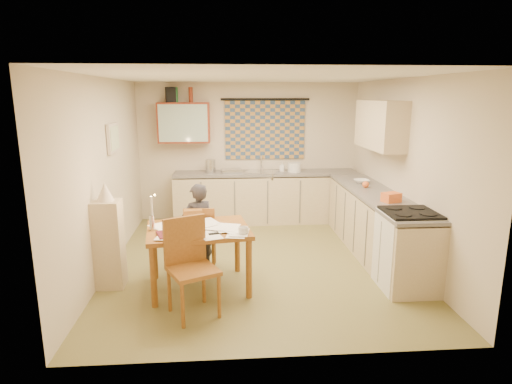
{
  "coord_description": "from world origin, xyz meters",
  "views": [
    {
      "loc": [
        -0.45,
        -5.6,
        2.27
      ],
      "look_at": [
        -0.02,
        0.2,
        0.95
      ],
      "focal_mm": 30.0,
      "sensor_mm": 36.0,
      "label": 1
    }
  ],
  "objects": [
    {
      "name": "mixing_bowl",
      "position": [
        0.81,
        1.95,
        1.0
      ],
      "size": [
        0.26,
        0.26,
        0.16
      ],
      "primitive_type": "cylinder",
      "rotation": [
        0.0,
        0.0,
        -0.1
      ],
      "color": "white",
      "rests_on": "counter_back"
    },
    {
      "name": "stove",
      "position": [
        1.7,
        -0.96,
        0.48
      ],
      "size": [
        0.62,
        0.62,
        0.95
      ],
      "color": "white",
      "rests_on": "floor"
    },
    {
      "name": "tap",
      "position": [
        0.23,
        2.13,
        1.06
      ],
      "size": [
        0.04,
        0.04,
        0.28
      ],
      "primitive_type": "cylinder",
      "rotation": [
        0.0,
        0.0,
        0.35
      ],
      "color": "silver",
      "rests_on": "counter_back"
    },
    {
      "name": "counter_right",
      "position": [
        1.7,
        0.15,
        0.45
      ],
      "size": [
        0.62,
        2.95,
        0.92
      ],
      "color": "tan",
      "rests_on": "floor"
    },
    {
      "name": "shelf_stand",
      "position": [
        -1.84,
        -0.65,
        0.54
      ],
      "size": [
        0.32,
        0.3,
        1.07
      ],
      "primitive_type": "cube",
      "color": "tan",
      "rests_on": "floor"
    },
    {
      "name": "chair_far",
      "position": [
        -0.78,
        -0.19,
        0.27
      ],
      "size": [
        0.4,
        0.4,
        0.87
      ],
      "rotation": [
        0.0,
        0.0,
        3.12
      ],
      "color": "brown",
      "rests_on": "floor"
    },
    {
      "name": "sink",
      "position": [
        0.22,
        1.95,
        0.88
      ],
      "size": [
        0.68,
        0.63,
        0.1
      ],
      "primitive_type": "cube",
      "rotation": [
        0.0,
        0.0,
        -0.4
      ],
      "color": "silver",
      "rests_on": "counter_back"
    },
    {
      "name": "chair_near",
      "position": [
        -0.8,
        -1.41,
        0.32
      ],
      "size": [
        0.62,
        0.62,
        1.03
      ],
      "rotation": [
        0.0,
        0.0,
        0.45
      ],
      "color": "brown",
      "rests_on": "floor"
    },
    {
      "name": "bowl",
      "position": [
        1.7,
        0.85,
        0.95
      ],
      "size": [
        0.28,
        0.28,
        0.06
      ],
      "primitive_type": "imported",
      "rotation": [
        0.0,
        0.0,
        0.1
      ],
      "color": "white",
      "rests_on": "counter_right"
    },
    {
      "name": "wall_right",
      "position": [
        2.01,
        0.0,
        1.25
      ],
      "size": [
        0.02,
        4.5,
        2.5
      ],
      "primitive_type": "cube",
      "color": "beige",
      "rests_on": "floor"
    },
    {
      "name": "counter_back",
      "position": [
        0.3,
        1.95,
        0.45
      ],
      "size": [
        3.3,
        0.62,
        0.92
      ],
      "color": "tan",
      "rests_on": "floor"
    },
    {
      "name": "wall_back",
      "position": [
        0.0,
        2.26,
        1.25
      ],
      "size": [
        4.0,
        0.02,
        2.5
      ],
      "primitive_type": "cube",
      "color": "beige",
      "rests_on": "floor"
    },
    {
      "name": "candle_holder",
      "position": [
        -1.29,
        -0.81,
        0.84
      ],
      "size": [
        0.07,
        0.07,
        0.18
      ],
      "primitive_type": "cylinder",
      "rotation": [
        0.0,
        0.0,
        -0.12
      ],
      "color": "silver",
      "rests_on": "dining_table"
    },
    {
      "name": "wall_cabinet_glass",
      "position": [
        -1.15,
        1.91,
        1.8
      ],
      "size": [
        0.84,
        0.02,
        0.64
      ],
      "primitive_type": "cube",
      "color": "#99B2A5",
      "rests_on": "wall_back"
    },
    {
      "name": "wall_left",
      "position": [
        -2.01,
        0.0,
        1.25
      ],
      "size": [
        0.02,
        4.5,
        2.5
      ],
      "primitive_type": "cube",
      "color": "beige",
      "rests_on": "floor"
    },
    {
      "name": "bottle_green",
      "position": [
        -1.27,
        2.08,
        2.28
      ],
      "size": [
        0.08,
        0.08,
        0.26
      ],
      "primitive_type": "cylinder",
      "rotation": [
        0.0,
        0.0,
        -0.2
      ],
      "color": "#195926",
      "rests_on": "wall_cabinet"
    },
    {
      "name": "person",
      "position": [
        -0.8,
        -0.24,
        0.59
      ],
      "size": [
        0.65,
        0.62,
        1.18
      ],
      "primitive_type": "imported",
      "rotation": [
        0.0,
        0.0,
        3.6
      ],
      "color": "black",
      "rests_on": "floor"
    },
    {
      "name": "floor",
      "position": [
        0.0,
        0.0,
        -0.01
      ],
      "size": [
        4.0,
        4.5,
        0.02
      ],
      "primitive_type": "cube",
      "color": "olive",
      "rests_on": "ground"
    },
    {
      "name": "wall_front",
      "position": [
        0.0,
        -2.26,
        1.25
      ],
      "size": [
        4.0,
        0.02,
        2.5
      ],
      "primitive_type": "cube",
      "color": "beige",
      "rests_on": "floor"
    },
    {
      "name": "dining_table",
      "position": [
        -0.77,
        -0.77,
        0.38
      ],
      "size": [
        1.29,
        1.05,
        0.75
      ],
      "rotation": [
        0.0,
        0.0,
        0.14
      ],
      "color": "brown",
      "rests_on": "floor"
    },
    {
      "name": "orange_bag",
      "position": [
        1.7,
        -0.37,
        0.98
      ],
      "size": [
        0.26,
        0.23,
        0.12
      ],
      "primitive_type": "cube",
      "rotation": [
        0.0,
        0.0,
        0.35
      ],
      "color": "orange",
      "rests_on": "counter_right"
    },
    {
      "name": "candle",
      "position": [
        -1.29,
        -0.8,
        1.04
      ],
      "size": [
        0.03,
        0.03,
        0.22
      ],
      "primitive_type": "cylinder",
      "rotation": [
        0.0,
        0.0,
        -0.11
      ],
      "color": "white",
      "rests_on": "dining_table"
    },
    {
      "name": "ceiling",
      "position": [
        0.0,
        0.0,
        2.51
      ],
      "size": [
        4.0,
        4.5,
        0.02
      ],
      "primitive_type": "cube",
      "color": "white",
      "rests_on": "floor"
    },
    {
      "name": "lampshade",
      "position": [
        -1.84,
        -0.65,
        1.18
      ],
      "size": [
        0.2,
        0.2,
        0.22
      ],
      "primitive_type": "cone",
      "color": "beige",
      "rests_on": "shelf_stand"
    },
    {
      "name": "letter_rack",
      "position": [
        -0.84,
        -0.54,
        0.83
      ],
      "size": [
        0.23,
        0.13,
        0.16
      ],
      "primitive_type": "cube",
      "rotation": [
        0.0,
        0.0,
        0.15
      ],
      "color": "brown",
      "rests_on": "dining_table"
    },
    {
      "name": "kettle",
      "position": [
        -0.7,
        1.95,
        1.04
      ],
      "size": [
        0.22,
        0.22,
        0.24
      ],
      "primitive_type": "cylinder",
      "rotation": [
        0.0,
        0.0,
        -0.3
      ],
      "color": "silver",
      "rests_on": "counter_back"
    },
    {
      "name": "orange_box",
      "position": [
        -1.01,
        -1.1,
        0.77
      ],
      "size": [
        0.12,
        0.08,
        0.04
      ],
      "primitive_type": "cube",
      "rotation": [
        0.0,
        0.0,
        -0.03
      ],
      "color": "orange",
      "rests_on": "dining_table"
    },
    {
      "name": "candle_flame",
      "position": [
        -1.25,
        -0.8,
        1.16
      ],
      "size": [
        0.02,
        0.02,
        0.02
      ],
      "primitive_type": "sphere",
      "color": "#FFCC66",
      "rests_on": "dining_table"
    },
    {
      "name": "print_canvas",
      "position": [
        -1.95,
        0.4,
        1.7
      ],
      "size": [
        0.01,
        0.42,
        0.32
      ],
      "primitive_type": "cube",
      "color": "white",
      "rests_on": "wall_left"
    },
    {
      "name": "window_blind",
      "position": [
        0.3,
        2.22,
        1.65
      ],
      "size": [
        1.45,
        0.03,
        1.05
      ],
      "primitive_type": "cube",
      "color": "navy",
      "rests_on": "wall_back"
    },
    {
      "name": "dish_rack",
      "position": [
        -0.33,
        1.95,
        0.95
      ],
      "size": [
        0.38,
        0.34,
        0.06
      ],
      "primitive_type": "cube",
      "rotation": [
        0.0,
        0.0,
        0.12
      ],
      "color": "silver",
      "rests_on": "counter_back"
    },
    {
      "name": "fruit_orange",
      "position": [
        1.65,
        0.5,
        0.97
      ],
      "size": [
        0.1,
        0.1,
        0.1
      ],
      "primitive_type": "sphere",
      "color": "orange",
      "rests_on": "counter_right"
    },
    {
      "name": "eyeglasses",
      "position": [
        -0.57,
        -1.02,
        0.76
      ],
      "size": [
        0.14,
        0.08,
        0.02
      ],
      "primitive_type": "cube",
      "rotation": [
        0.0,
        0.0,
        0.3
      ],
      "color": "black",
      "rests_on": "dining_table"
    },
    {
      "name": "magazine",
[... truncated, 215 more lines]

